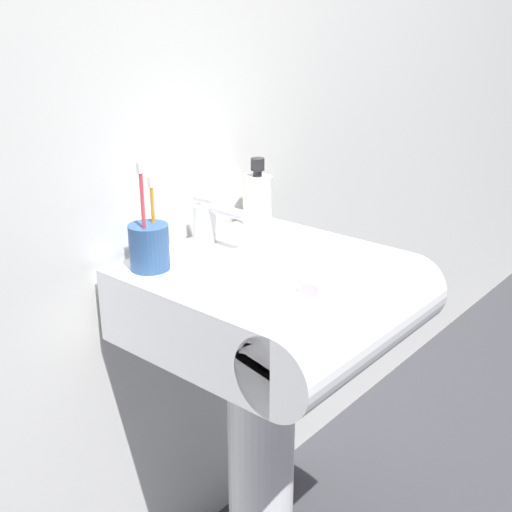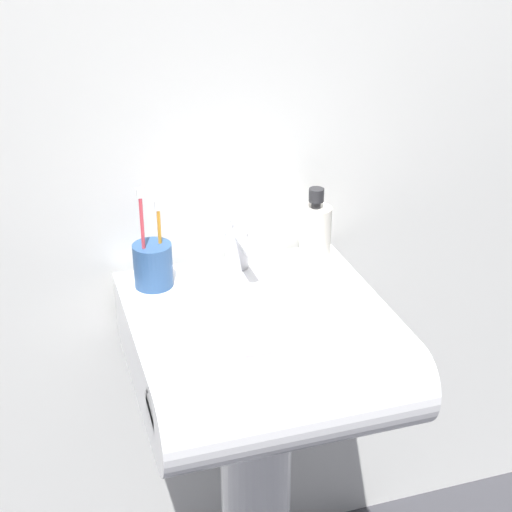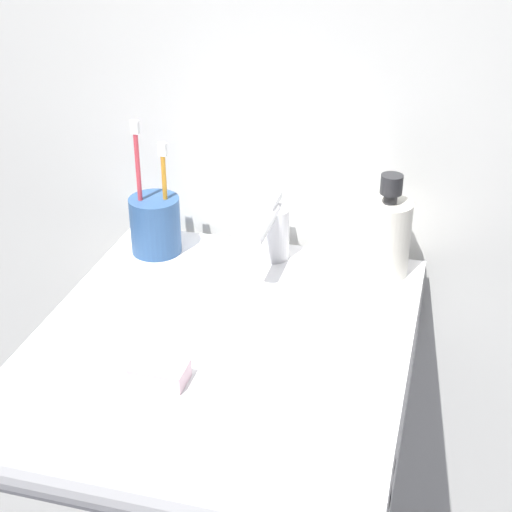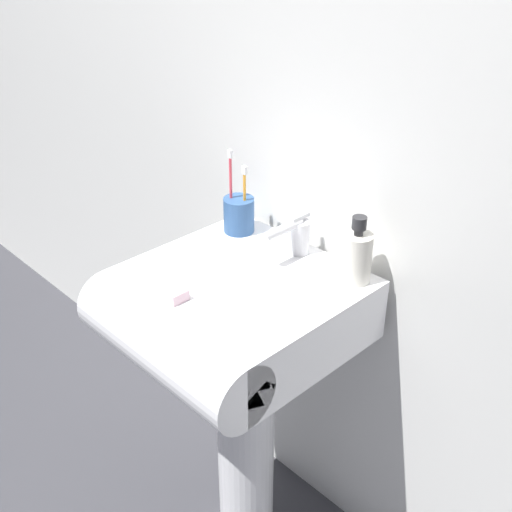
# 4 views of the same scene
# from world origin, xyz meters

# --- Properties ---
(wall_back) EXTENTS (5.00, 0.05, 2.40)m
(wall_back) POSITION_xyz_m (0.00, 0.26, 1.20)
(wall_back) COLOR silver
(wall_back) RESTS_ON ground
(sink_pedestal) EXTENTS (0.15, 0.15, 0.70)m
(sink_pedestal) POSITION_xyz_m (0.00, 0.00, 0.35)
(sink_pedestal) COLOR white
(sink_pedestal) RESTS_ON ground
(sink_basin) EXTENTS (0.49, 0.51, 0.15)m
(sink_basin) POSITION_xyz_m (0.00, -0.06, 0.78)
(sink_basin) COLOR white
(sink_basin) RESTS_ON sink_pedestal
(faucet) EXTENTS (0.05, 0.14, 0.10)m
(faucet) POSITION_xyz_m (0.01, 0.16, 0.90)
(faucet) COLOR silver
(faucet) RESTS_ON sink_basin
(toothbrush_cup) EXTENTS (0.08, 0.08, 0.22)m
(toothbrush_cup) POSITION_xyz_m (-0.17, 0.14, 0.90)
(toothbrush_cup) COLOR #2D5184
(toothbrush_cup) RESTS_ON sink_basin
(soap_bottle) EXTENTS (0.07, 0.07, 0.16)m
(soap_bottle) POSITION_xyz_m (0.18, 0.17, 0.91)
(soap_bottle) COLOR silver
(soap_bottle) RESTS_ON sink_basin
(bar_soap) EXTENTS (0.07, 0.04, 0.02)m
(bar_soap) POSITION_xyz_m (-0.04, -0.17, 0.86)
(bar_soap) COLOR silver
(bar_soap) RESTS_ON sink_basin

